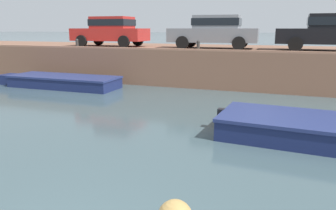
{
  "coord_description": "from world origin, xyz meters",
  "views": [
    {
      "loc": [
        2.34,
        -2.12,
        2.61
      ],
      "look_at": [
        0.1,
        4.06,
        1.06
      ],
      "focal_mm": 35.0,
      "sensor_mm": 36.0,
      "label": 1
    }
  ],
  "objects_px": {
    "car_left_inner_grey": "(215,30)",
    "mooring_bollard_west": "(77,43)",
    "boat_moored_west_navy": "(60,81)",
    "car_centre_black": "(333,31)",
    "mooring_bollard_mid": "(198,45)",
    "car_leftmost_red": "(111,30)"
  },
  "relations": [
    {
      "from": "car_left_inner_grey",
      "to": "mooring_bollard_west",
      "type": "bearing_deg",
      "value": -164.86
    },
    {
      "from": "boat_moored_west_navy",
      "to": "car_left_inner_grey",
      "type": "xyz_separation_m",
      "value": [
        6.26,
        3.65,
        2.24
      ]
    },
    {
      "from": "car_left_inner_grey",
      "to": "car_centre_black",
      "type": "relative_size",
      "value": 0.96
    },
    {
      "from": "car_left_inner_grey",
      "to": "car_centre_black",
      "type": "bearing_deg",
      "value": -0.05
    },
    {
      "from": "mooring_bollard_west",
      "to": "mooring_bollard_mid",
      "type": "xyz_separation_m",
      "value": [
        6.2,
        0.0,
        0.0
      ]
    },
    {
      "from": "car_centre_black",
      "to": "mooring_bollard_mid",
      "type": "distance_m",
      "value": 5.71
    },
    {
      "from": "car_left_inner_grey",
      "to": "car_centre_black",
      "type": "xyz_separation_m",
      "value": [
        5.07,
        -0.0,
        0.0
      ]
    },
    {
      "from": "mooring_bollard_west",
      "to": "car_leftmost_red",
      "type": "bearing_deg",
      "value": 62.1
    },
    {
      "from": "car_leftmost_red",
      "to": "car_centre_black",
      "type": "height_order",
      "value": "same"
    },
    {
      "from": "car_leftmost_red",
      "to": "car_left_inner_grey",
      "type": "distance_m",
      "value": 5.59
    },
    {
      "from": "boat_moored_west_navy",
      "to": "mooring_bollard_west",
      "type": "height_order",
      "value": "mooring_bollard_west"
    },
    {
      "from": "car_leftmost_red",
      "to": "mooring_bollard_mid",
      "type": "relative_size",
      "value": 8.96
    },
    {
      "from": "car_centre_black",
      "to": "mooring_bollard_west",
      "type": "xyz_separation_m",
      "value": [
        -11.6,
        -1.76,
        -0.61
      ]
    },
    {
      "from": "car_leftmost_red",
      "to": "mooring_bollard_west",
      "type": "xyz_separation_m",
      "value": [
        -0.93,
        -1.76,
        -0.61
      ]
    },
    {
      "from": "car_leftmost_red",
      "to": "mooring_bollard_west",
      "type": "relative_size",
      "value": 8.96
    },
    {
      "from": "car_leftmost_red",
      "to": "boat_moored_west_navy",
      "type": "bearing_deg",
      "value": -100.41
    },
    {
      "from": "boat_moored_west_navy",
      "to": "mooring_bollard_mid",
      "type": "distance_m",
      "value": 6.44
    },
    {
      "from": "boat_moored_west_navy",
      "to": "car_centre_black",
      "type": "xyz_separation_m",
      "value": [
        11.34,
        3.64,
        2.24
      ]
    },
    {
      "from": "car_left_inner_grey",
      "to": "mooring_bollard_west",
      "type": "height_order",
      "value": "car_left_inner_grey"
    },
    {
      "from": "boat_moored_west_navy",
      "to": "car_left_inner_grey",
      "type": "height_order",
      "value": "car_left_inner_grey"
    },
    {
      "from": "boat_moored_west_navy",
      "to": "car_centre_black",
      "type": "height_order",
      "value": "car_centre_black"
    },
    {
      "from": "boat_moored_west_navy",
      "to": "car_centre_black",
      "type": "bearing_deg",
      "value": 17.81
    }
  ]
}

